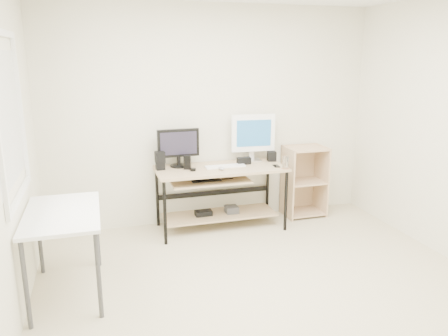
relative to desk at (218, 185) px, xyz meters
name	(u,v)px	position (x,y,z in m)	size (l,w,h in m)	color
room	(261,147)	(-0.11, -1.62, 0.78)	(4.01, 4.01, 2.62)	beige
desk	(218,185)	(0.00, 0.00, 0.00)	(1.50, 0.65, 0.75)	tan
side_table	(63,221)	(-1.65, -1.06, 0.13)	(0.60, 1.00, 0.75)	white
shelf_unit	(303,180)	(1.18, 0.16, -0.09)	(0.50, 0.40, 0.90)	tan
black_monitor	(178,145)	(-0.43, 0.17, 0.47)	(0.49, 0.20, 0.44)	black
white_imac	(253,134)	(0.50, 0.20, 0.54)	(0.54, 0.17, 0.57)	silver
keyboard	(225,166)	(0.08, 0.00, 0.22)	(0.47, 0.13, 0.02)	white
mouse	(221,168)	(0.00, -0.11, 0.23)	(0.06, 0.10, 0.03)	#B3B3B8
center_speaker	(244,161)	(0.33, 0.07, 0.25)	(0.16, 0.07, 0.08)	black
speaker_left	(160,160)	(-0.66, 0.09, 0.32)	(0.11, 0.11, 0.21)	black
speaker_right	(272,156)	(0.72, 0.12, 0.27)	(0.10, 0.10, 0.12)	black
audio_controller	(187,162)	(-0.36, 0.02, 0.29)	(0.08, 0.05, 0.16)	black
volume_puck	(193,170)	(-0.32, -0.07, 0.23)	(0.07, 0.07, 0.03)	black
smartphone	(276,166)	(0.66, -0.15, 0.22)	(0.06, 0.12, 0.01)	black
coaster	(285,168)	(0.72, -0.28, 0.21)	(0.09, 0.09, 0.01)	#A9734C
drinking_glass	(286,162)	(0.72, -0.28, 0.29)	(0.07, 0.07, 0.14)	white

